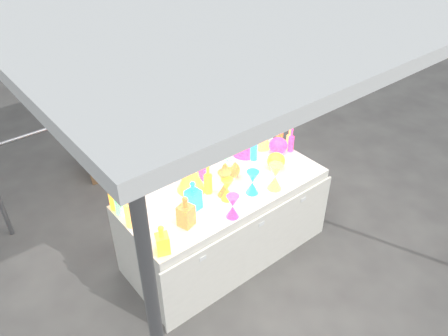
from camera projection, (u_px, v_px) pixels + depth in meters
ground at (224, 249)px, 4.16m from camera, size 80.00×80.00×0.00m
display_table at (225, 221)px, 3.94m from camera, size 1.84×0.83×0.75m
cardboard_box_closed at (113, 152)px, 5.13m from camera, size 0.73×0.61×0.46m
cardboard_box_flat at (156, 117)px, 6.25m from camera, size 0.81×0.63×0.06m
bottle_0 at (113, 193)px, 3.42m from camera, size 0.10×0.10×0.31m
bottle_2 at (118, 185)px, 3.43m from camera, size 0.10×0.10×0.40m
bottle_3 at (202, 167)px, 3.74m from camera, size 0.07×0.07×0.27m
bottle_4 at (129, 208)px, 3.24m from camera, size 0.10×0.10×0.34m
bottle_5 at (118, 198)px, 3.36m from camera, size 0.09×0.09×0.32m
bottle_6 at (208, 179)px, 3.60m from camera, size 0.08×0.08×0.27m
bottle_7 at (191, 163)px, 3.69m from camera, size 0.11×0.11×0.38m
decanter_0 at (162, 239)px, 3.04m from camera, size 0.12×0.12×0.24m
decanter_1 at (186, 211)px, 3.27m from camera, size 0.13×0.13×0.27m
decanter_2 at (193, 195)px, 3.43m from camera, size 0.12×0.12×0.26m
hourglass_0 at (224, 184)px, 3.58m from camera, size 0.12×0.12×0.23m
hourglass_1 at (233, 206)px, 3.36m from camera, size 0.11×0.11×0.20m
hourglass_2 at (275, 177)px, 3.65m from camera, size 0.12×0.12×0.24m
hourglass_3 at (230, 170)px, 3.78m from camera, size 0.11×0.11×0.19m
hourglass_4 at (227, 190)px, 3.54m from camera, size 0.13×0.13×0.20m
hourglass_5 at (252, 182)px, 3.61m from camera, size 0.13×0.13×0.22m
globe_0 at (276, 162)px, 3.93m from camera, size 0.22×0.22×0.13m
globe_2 at (231, 171)px, 3.82m from camera, size 0.18×0.18×0.13m
globe_3 at (278, 146)px, 4.13m from camera, size 0.23×0.23×0.14m
lampshade_0 at (191, 175)px, 3.62m from camera, size 0.26×0.26×0.29m
lampshade_1 at (195, 165)px, 3.79m from camera, size 0.23×0.23×0.25m
lampshade_2 at (246, 141)px, 4.08m from camera, size 0.32×0.32×0.29m
lampshade_3 at (262, 136)px, 4.20m from camera, size 0.26×0.26×0.24m
bottle_8 at (254, 145)px, 3.99m from camera, size 0.08×0.08×0.31m
bottle_9 at (280, 132)px, 4.20m from camera, size 0.07×0.07×0.30m
bottle_10 at (291, 140)px, 4.13m from camera, size 0.07×0.07×0.25m
bottle_11 at (289, 139)px, 4.15m from camera, size 0.06×0.06×0.24m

